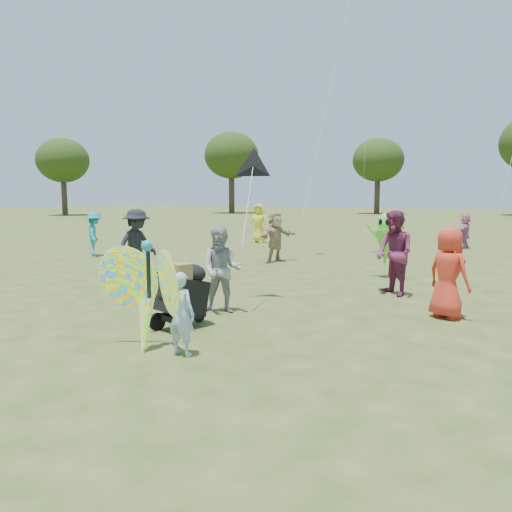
{
  "coord_description": "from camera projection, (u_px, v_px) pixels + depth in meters",
  "views": [
    {
      "loc": [
        4.45,
        -6.18,
        2.2
      ],
      "look_at": [
        -0.2,
        1.5,
        1.1
      ],
      "focal_mm": 35.0,
      "sensor_mm": 36.0,
      "label": 1
    }
  ],
  "objects": [
    {
      "name": "crowd_i",
      "position": [
        95.0,
        234.0,
        18.03
      ],
      "size": [
        1.14,
        1.13,
        1.58
      ],
      "primitive_type": "imported",
      "rotation": [
        0.0,
        0.0,
        2.37
      ],
      "color": "teal",
      "rests_on": "ground"
    },
    {
      "name": "crowd_e",
      "position": [
        395.0,
        253.0,
        10.91
      ],
      "size": [
        1.15,
        1.12,
        1.87
      ],
      "primitive_type": "imported",
      "rotation": [
        0.0,
        0.0,
        5.61
      ],
      "color": "#72264B",
      "rests_on": "ground"
    },
    {
      "name": "grey_bag",
      "position": [
        191.0,
        310.0,
        9.26
      ],
      "size": [
        0.52,
        0.42,
        0.16
      ],
      "primitive_type": "ellipsoid",
      "color": "gray",
      "rests_on": "ground"
    },
    {
      "name": "crowd_g",
      "position": [
        259.0,
        223.0,
        23.23
      ],
      "size": [
        0.98,
        0.74,
        1.81
      ],
      "primitive_type": "imported",
      "rotation": [
        0.0,
        0.0,
        0.2
      ],
      "color": "yellow",
      "rests_on": "ground"
    },
    {
      "name": "jogging_stroller",
      "position": [
        184.0,
        291.0,
        8.26
      ],
      "size": [
        0.64,
        1.11,
        1.09
      ],
      "rotation": [
        0.0,
        0.0,
        -0.23
      ],
      "color": "black",
      "rests_on": "ground"
    },
    {
      "name": "child_girl",
      "position": [
        181.0,
        314.0,
        6.83
      ],
      "size": [
        0.43,
        0.29,
        1.16
      ],
      "primitive_type": "imported",
      "rotation": [
        0.0,
        0.0,
        3.16
      ],
      "color": "#9EC0E0",
      "rests_on": "ground"
    },
    {
      "name": "crowd_b",
      "position": [
        137.0,
        244.0,
        13.0
      ],
      "size": [
        0.79,
        1.25,
        1.84
      ],
      "primitive_type": "imported",
      "rotation": [
        0.0,
        0.0,
        1.48
      ],
      "color": "black",
      "rests_on": "ground"
    },
    {
      "name": "adult_man",
      "position": [
        222.0,
        270.0,
        9.3
      ],
      "size": [
        0.97,
        0.88,
        1.62
      ],
      "primitive_type": "imported",
      "rotation": [
        0.0,
        0.0,
        0.41
      ],
      "color": "#96989C",
      "rests_on": "ground"
    },
    {
      "name": "butterfly_kite",
      "position": [
        147.0,
        295.0,
        7.08
      ],
      "size": [
        1.74,
        0.75,
        1.77
      ],
      "color": "red",
      "rests_on": "ground"
    },
    {
      "name": "crowd_j",
      "position": [
        465.0,
        231.0,
        20.59
      ],
      "size": [
        0.57,
        1.39,
        1.45
      ],
      "primitive_type": "imported",
      "rotation": [
        0.0,
        0.0,
        4.6
      ],
      "color": "#C06EA2",
      "rests_on": "ground"
    },
    {
      "name": "alien_kite",
      "position": [
        385.0,
        242.0,
        13.24
      ],
      "size": [
        1.12,
        0.69,
        1.74
      ],
      "color": "#65D933",
      "rests_on": "ground"
    },
    {
      "name": "delta_kite_rig",
      "position": [
        253.0,
        167.0,
        10.24
      ],
      "size": [
        0.97,
        1.55,
        1.89
      ],
      "color": "black",
      "rests_on": "ground"
    },
    {
      "name": "ground",
      "position": [
        217.0,
        336.0,
        7.8
      ],
      "size": [
        160.0,
        160.0,
        0.0
      ],
      "primitive_type": "plane",
      "color": "#51592B",
      "rests_on": "ground"
    },
    {
      "name": "crowd_a",
      "position": [
        448.0,
        273.0,
        8.89
      ],
      "size": [
        0.94,
        0.81,
        1.63
      ],
      "primitive_type": "imported",
      "rotation": [
        0.0,
        0.0,
        2.69
      ],
      "color": "red",
      "rests_on": "ground"
    },
    {
      "name": "crowd_d",
      "position": [
        275.0,
        237.0,
        16.48
      ],
      "size": [
        0.92,
        1.62,
        1.67
      ],
      "primitive_type": "imported",
      "rotation": [
        0.0,
        0.0,
        1.28
      ],
      "color": "tan",
      "rests_on": "ground"
    }
  ]
}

